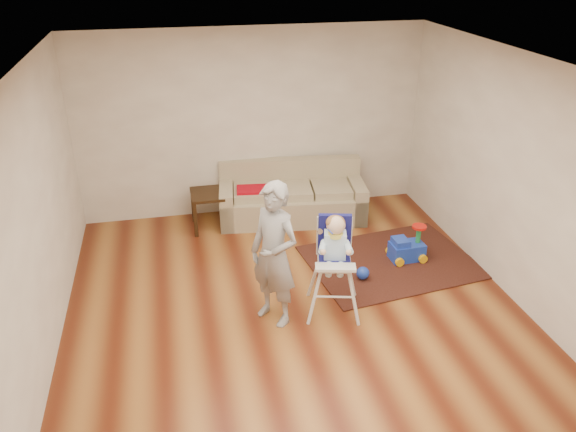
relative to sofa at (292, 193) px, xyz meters
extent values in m
plane|color=#531E0E|center=(-0.48, -2.30, -0.41)|extent=(5.50, 5.50, 0.00)
cube|color=#BEB3A5|center=(-0.48, 0.45, 0.94)|extent=(5.00, 0.04, 2.70)
cube|color=#BEB3A5|center=(-2.98, -2.30, 0.94)|extent=(0.04, 5.50, 2.70)
cube|color=#BEB3A5|center=(2.02, -2.30, 0.94)|extent=(0.04, 5.50, 2.70)
cube|color=white|center=(-0.48, -2.30, 2.29)|extent=(5.00, 5.50, 0.04)
cube|color=#A60715|center=(-0.57, -0.05, 0.13)|extent=(0.51, 0.36, 0.04)
cube|color=black|center=(0.97, -1.52, -0.40)|extent=(2.24, 1.80, 0.02)
sphere|color=blue|center=(0.47, -1.84, -0.31)|extent=(0.16, 0.16, 0.16)
cylinder|color=blue|center=(-0.13, -2.45, 0.64)|extent=(0.04, 0.12, 0.01)
imported|color=gray|center=(-0.73, -2.36, 0.40)|extent=(0.66, 0.70, 1.60)
camera|label=1|loc=(-1.67, -7.29, 3.34)|focal=35.00mm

